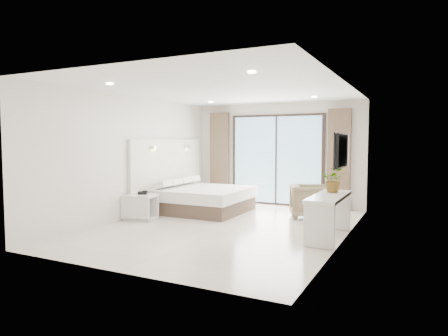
# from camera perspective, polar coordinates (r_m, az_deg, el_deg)

# --- Properties ---
(ground) EXTENTS (6.20, 6.20, 0.00)m
(ground) POSITION_cam_1_polar(r_m,az_deg,el_deg) (8.06, 0.22, -8.39)
(ground) COLOR beige
(ground) RESTS_ON ground
(room_shell) EXTENTS (4.62, 6.22, 2.72)m
(room_shell) POSITION_cam_1_polar(r_m,az_deg,el_deg) (8.75, 1.62, 3.03)
(room_shell) COLOR silver
(room_shell) RESTS_ON ground
(bed) EXTENTS (2.07, 1.97, 0.72)m
(bed) POSITION_cam_1_polar(r_m,az_deg,el_deg) (9.72, -3.14, -4.44)
(bed) COLOR brown
(bed) RESTS_ON ground
(nightstand) EXTENTS (0.67, 0.59, 0.55)m
(nightstand) POSITION_cam_1_polar(r_m,az_deg,el_deg) (8.90, -11.72, -5.49)
(nightstand) COLOR silver
(nightstand) RESTS_ON ground
(phone) EXTENTS (0.24, 0.22, 0.06)m
(phone) POSITION_cam_1_polar(r_m,az_deg,el_deg) (8.88, -11.53, -3.50)
(phone) COLOR black
(phone) RESTS_ON nightstand
(console_desk) EXTENTS (0.51, 1.64, 0.77)m
(console_desk) POSITION_cam_1_polar(r_m,az_deg,el_deg) (7.27, 14.77, -5.34)
(console_desk) COLOR silver
(console_desk) RESTS_ON ground
(plant) EXTENTS (0.42, 0.47, 0.36)m
(plant) POSITION_cam_1_polar(r_m,az_deg,el_deg) (7.60, 15.41, -2.04)
(plant) COLOR #33662D
(plant) RESTS_ON console_desk
(armchair) EXTENTS (0.98, 1.01, 0.81)m
(armchair) POSITION_cam_1_polar(r_m,az_deg,el_deg) (9.13, 12.08, -4.42)
(armchair) COLOR #948861
(armchair) RESTS_ON ground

